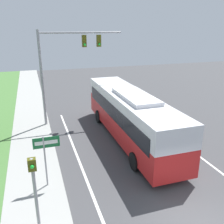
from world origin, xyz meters
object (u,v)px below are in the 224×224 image
bus (130,113)px  signal_gantry (65,59)px  street_sign (46,152)px  pedestrian_signal (35,186)px

bus → signal_gantry: bearing=128.9°
bus → street_sign: (-5.89, -3.91, 0.02)m
signal_gantry → pedestrian_signal: (-2.85, -11.53, -2.97)m
bus → street_sign: bearing=-146.4°
bus → signal_gantry: signal_gantry is taller
bus → signal_gantry: 6.64m
signal_gantry → pedestrian_signal: signal_gantry is taller
pedestrian_signal → street_sign: bearing=79.4°
signal_gantry → pedestrian_signal: 12.25m
signal_gantry → street_sign: size_ratio=2.69×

